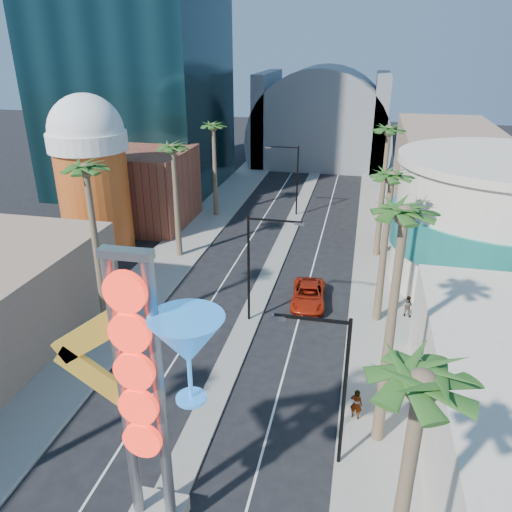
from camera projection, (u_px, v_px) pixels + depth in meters
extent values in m
cube|color=gray|center=(192.00, 236.00, 51.34)|extent=(5.00, 100.00, 0.15)
cube|color=gray|center=(381.00, 251.00, 47.61)|extent=(5.00, 100.00, 0.15)
cube|color=gray|center=(288.00, 233.00, 52.16)|extent=(1.60, 84.00, 0.15)
cube|color=brown|center=(142.00, 188.00, 53.74)|extent=(10.00, 10.00, 8.00)
cube|color=#94755F|center=(444.00, 172.00, 56.01)|extent=(10.00, 20.00, 10.00)
cylinder|color=#B74818|center=(95.00, 199.00, 46.37)|extent=(6.40, 6.40, 10.00)
cylinder|color=white|center=(87.00, 141.00, 44.22)|extent=(7.00, 7.00, 1.60)
sphere|color=white|center=(86.00, 132.00, 43.90)|extent=(6.60, 6.60, 6.60)
cylinder|color=beige|center=(498.00, 227.00, 39.50)|extent=(16.00, 16.00, 10.00)
cylinder|color=teal|center=(498.00, 227.00, 39.50)|extent=(16.60, 16.60, 3.00)
cylinder|color=beige|center=(512.00, 161.00, 37.38)|extent=(16.60, 16.60, 0.60)
cylinder|color=slate|center=(321.00, 138.00, 81.05)|extent=(22.00, 16.00, 22.00)
cube|color=slate|center=(267.00, 117.00, 81.62)|extent=(2.00, 16.00, 14.00)
cube|color=slate|center=(380.00, 121.00, 78.08)|extent=(2.00, 16.00, 14.00)
cylinder|color=slate|center=(125.00, 399.00, 18.39)|extent=(0.44, 0.44, 12.00)
cylinder|color=slate|center=(161.00, 404.00, 18.12)|extent=(0.44, 0.44, 12.00)
cube|color=slate|center=(126.00, 254.00, 15.90)|extent=(1.80, 0.50, 0.30)
cylinder|color=red|center=(125.00, 292.00, 16.06)|extent=(1.50, 0.25, 1.50)
cylinder|color=red|center=(130.00, 333.00, 16.68)|extent=(1.50, 0.25, 1.50)
cylinder|color=red|center=(134.00, 371.00, 17.30)|extent=(1.50, 0.25, 1.50)
cylinder|color=red|center=(138.00, 407.00, 17.92)|extent=(1.50, 0.25, 1.50)
cylinder|color=red|center=(142.00, 440.00, 18.54)|extent=(1.50, 0.25, 1.50)
cube|color=yellow|center=(93.00, 333.00, 17.49)|extent=(3.47, 0.25, 2.80)
cube|color=yellow|center=(100.00, 380.00, 18.29)|extent=(3.47, 0.25, 2.80)
cone|color=#277CDE|center=(188.00, 340.00, 16.72)|extent=(2.60, 2.60, 1.80)
cylinder|color=#277CDE|center=(190.00, 379.00, 17.36)|extent=(0.16, 0.16, 1.60)
cylinder|color=#277CDE|center=(191.00, 398.00, 17.68)|extent=(1.10, 1.10, 0.12)
cylinder|color=black|center=(249.00, 270.00, 34.48)|extent=(0.18, 0.18, 8.00)
cube|color=black|center=(275.00, 220.00, 32.61)|extent=(3.60, 0.12, 0.12)
cube|color=slate|center=(299.00, 224.00, 32.33)|extent=(0.60, 0.25, 0.18)
cylinder|color=black|center=(297.00, 182.00, 55.97)|extent=(0.18, 0.18, 8.00)
cube|color=black|center=(282.00, 147.00, 54.81)|extent=(3.60, 0.12, 0.12)
cube|color=slate|center=(268.00, 147.00, 55.16)|extent=(0.60, 0.25, 0.18)
cylinder|color=black|center=(344.00, 396.00, 22.31)|extent=(0.18, 0.18, 8.00)
cube|color=black|center=(312.00, 319.00, 21.12)|extent=(3.24, 0.12, 0.12)
cube|color=slate|center=(278.00, 317.00, 21.44)|extent=(0.60, 0.25, 0.18)
cylinder|color=brown|center=(98.00, 259.00, 31.96)|extent=(0.40, 0.40, 11.50)
sphere|color=#27501A|center=(86.00, 171.00, 29.67)|extent=(2.40, 2.40, 2.40)
cylinder|color=brown|center=(176.00, 205.00, 44.80)|extent=(0.40, 0.40, 10.00)
sphere|color=#27501A|center=(173.00, 149.00, 42.81)|extent=(2.40, 2.40, 2.40)
cylinder|color=brown|center=(215.00, 173.00, 55.55)|extent=(0.40, 0.40, 10.00)
sphere|color=#27501A|center=(213.00, 127.00, 53.56)|extent=(2.40, 2.40, 2.40)
sphere|color=#27501A|center=(422.00, 387.00, 12.00)|extent=(2.40, 2.40, 2.40)
cylinder|color=brown|center=(389.00, 339.00, 22.95)|extent=(0.40, 0.40, 12.00)
sphere|color=#27501A|center=(405.00, 216.00, 20.56)|extent=(2.40, 2.40, 2.40)
cylinder|color=brown|center=(383.00, 254.00, 34.00)|extent=(0.40, 0.40, 10.50)
sphere|color=#27501A|center=(392.00, 178.00, 31.91)|extent=(2.40, 2.40, 2.40)
cylinder|color=brown|center=(382.00, 197.00, 44.55)|extent=(0.40, 0.40, 11.50)
sphere|color=#27501A|center=(389.00, 132.00, 42.25)|extent=(2.40, 2.40, 2.40)
imported|color=#B1230D|center=(308.00, 295.00, 38.05)|extent=(2.86, 5.54, 1.49)
imported|color=gray|center=(356.00, 404.00, 26.25)|extent=(0.74, 0.58, 1.79)
imported|color=gray|center=(407.00, 306.00, 36.11)|extent=(0.92, 0.81, 1.59)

